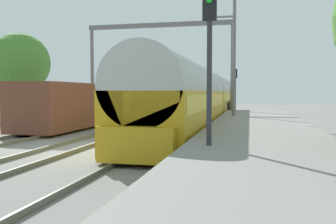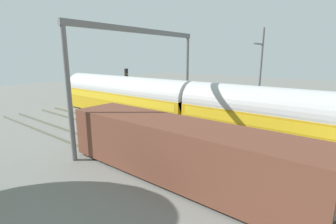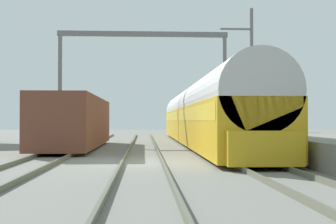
{
  "view_description": "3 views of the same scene",
  "coord_description": "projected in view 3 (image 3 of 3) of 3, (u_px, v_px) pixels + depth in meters",
  "views": [
    {
      "loc": [
        7.17,
        -13.61,
        2.3
      ],
      "look_at": [
        3.81,
        1.31,
        1.48
      ],
      "focal_mm": 39.01,
      "sensor_mm": 36.0,
      "label": 1
    },
    {
      "loc": [
        -12.87,
        2.42,
        5.94
      ],
      "look_at": [
        -0.57,
        12.16,
        2.35
      ],
      "focal_mm": 26.11,
      "sensor_mm": 36.0,
      "label": 2
    },
    {
      "loc": [
        0.05,
        -17.0,
        1.59
      ],
      "look_at": [
        1.9,
        17.71,
        2.22
      ],
      "focal_mm": 48.53,
      "sensor_mm": 36.0,
      "label": 3
    }
  ],
  "objects": [
    {
      "name": "catenary_gantry",
      "position": [
        143.0,
        64.0,
        32.01
      ],
      "size": [
        12.02,
        0.28,
        7.86
      ],
      "color": "slate",
      "rests_on": "ground"
    },
    {
      "name": "person_crossing",
      "position": [
        217.0,
        128.0,
        33.81
      ],
      "size": [
        0.4,
        0.47,
        1.73
      ],
      "rotation": [
        0.0,
        0.0,
        1.08
      ],
      "color": "black",
      "rests_on": "ground"
    },
    {
      "name": "track_west",
      "position": [
        142.0,
        161.0,
        16.94
      ],
      "size": [
        1.52,
        60.0,
        0.16
      ],
      "color": "#5D5D4D",
      "rests_on": "ground"
    },
    {
      "name": "catenary_pole_east_mid",
      "position": [
        251.0,
        75.0,
        25.9
      ],
      "size": [
        1.9,
        0.2,
        8.0
      ],
      "color": "slate",
      "rests_on": "ground"
    },
    {
      "name": "track_east",
      "position": [
        243.0,
        160.0,
        17.15
      ],
      "size": [
        1.52,
        60.0,
        0.16
      ],
      "color": "#5D5D4D",
      "rests_on": "ground"
    },
    {
      "name": "passenger_train",
      "position": [
        200.0,
        114.0,
        30.42
      ],
      "size": [
        2.93,
        32.85,
        3.82
      ],
      "color": "gold",
      "rests_on": "ground"
    },
    {
      "name": "platform",
      "position": [
        321.0,
        147.0,
        19.35
      ],
      "size": [
        4.4,
        28.0,
        0.9
      ],
      "color": "gray",
      "rests_on": "ground"
    },
    {
      "name": "ground",
      "position": [
        142.0,
        163.0,
        16.94
      ],
      "size": [
        120.0,
        120.0,
        0.0
      ],
      "primitive_type": "plane",
      "color": "slate"
    },
    {
      "name": "freight_car",
      "position": [
        76.0,
        122.0,
        25.77
      ],
      "size": [
        2.8,
        13.0,
        2.7
      ],
      "color": "brown",
      "rests_on": "ground"
    },
    {
      "name": "railway_signal_far",
      "position": [
        208.0,
        105.0,
        40.32
      ],
      "size": [
        0.36,
        0.3,
        4.61
      ],
      "color": "#2D2D33",
      "rests_on": "ground"
    },
    {
      "name": "track_far_west",
      "position": [
        39.0,
        161.0,
        16.74
      ],
      "size": [
        1.52,
        60.0,
        0.16
      ],
      "color": "#5D5D4D",
      "rests_on": "ground"
    }
  ]
}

